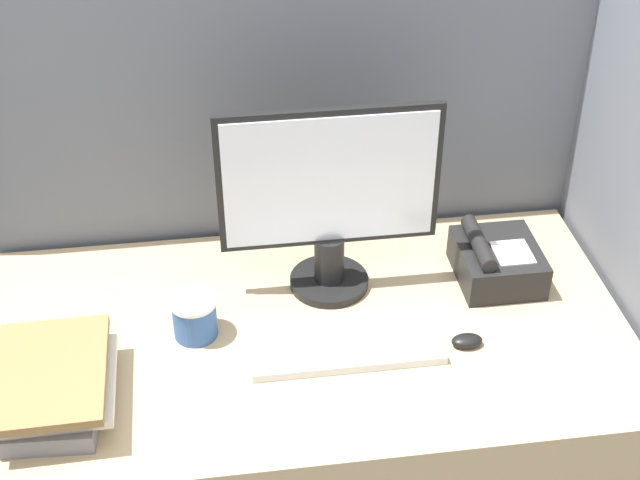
# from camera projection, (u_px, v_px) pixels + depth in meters

# --- Properties ---
(cubicle_panel_rear) EXTENTS (1.81, 0.04, 1.48)m
(cubicle_panel_rear) POSITION_uv_depth(u_px,v_px,m) (286.00, 222.00, 2.27)
(cubicle_panel_rear) COLOR slate
(cubicle_panel_rear) RESTS_ON ground_plane
(cubicle_panel_right) EXTENTS (0.04, 0.81, 1.48)m
(cubicle_panel_right) POSITION_uv_depth(u_px,v_px,m) (625.00, 291.00, 2.05)
(cubicle_panel_right) COLOR slate
(cubicle_panel_right) RESTS_ON ground_plane
(desk) EXTENTS (1.41, 0.75, 0.74)m
(desk) POSITION_uv_depth(u_px,v_px,m) (307.00, 444.00, 2.16)
(desk) COLOR tan
(desk) RESTS_ON ground_plane
(monitor) EXTENTS (0.49, 0.18, 0.45)m
(monitor) POSITION_uv_depth(u_px,v_px,m) (329.00, 203.00, 1.94)
(monitor) COLOR black
(monitor) RESTS_ON desk
(keyboard) EXTENTS (0.41, 0.14, 0.02)m
(keyboard) POSITION_uv_depth(u_px,v_px,m) (346.00, 347.00, 1.88)
(keyboard) COLOR silver
(keyboard) RESTS_ON desk
(mouse) EXTENTS (0.07, 0.04, 0.03)m
(mouse) POSITION_uv_depth(u_px,v_px,m) (467.00, 341.00, 1.89)
(mouse) COLOR black
(mouse) RESTS_ON desk
(coffee_cup) EXTENTS (0.10, 0.10, 0.09)m
(coffee_cup) POSITION_uv_depth(u_px,v_px,m) (195.00, 317.00, 1.90)
(coffee_cup) COLOR #335999
(coffee_cup) RESTS_ON desk
(book_stack) EXTENTS (0.26, 0.30, 0.10)m
(book_stack) POSITION_uv_depth(u_px,v_px,m) (50.00, 386.00, 1.73)
(book_stack) COLOR slate
(book_stack) RESTS_ON desk
(desk_telephone) EXTENTS (0.18, 0.21, 0.12)m
(desk_telephone) POSITION_uv_depth(u_px,v_px,m) (496.00, 261.00, 2.06)
(desk_telephone) COLOR black
(desk_telephone) RESTS_ON desk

